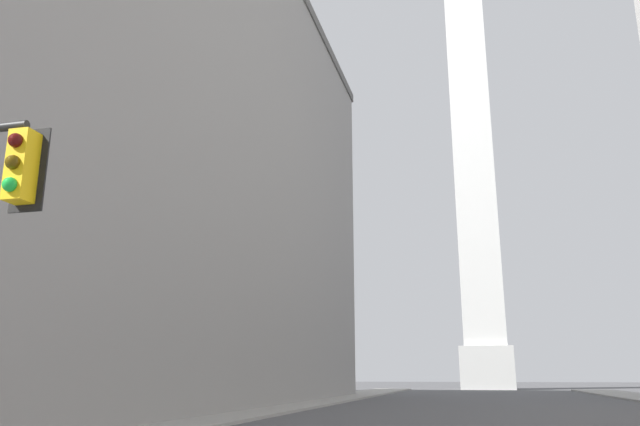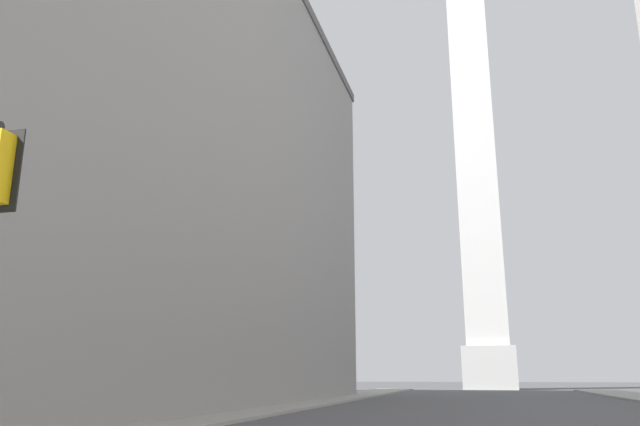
% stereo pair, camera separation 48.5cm
% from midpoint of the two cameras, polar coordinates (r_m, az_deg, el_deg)
% --- Properties ---
extents(sidewalk_left, '(5.00, 112.94, 0.15)m').
position_cam_midpoint_polar(sidewalk_left, '(37.18, -5.47, -17.45)').
color(sidewalk_left, gray).
rests_on(sidewalk_left, ground_plane).
extents(building_left, '(29.54, 58.88, 33.21)m').
position_cam_midpoint_polar(building_left, '(47.13, -22.01, 4.61)').
color(building_left, gray).
rests_on(building_left, ground_plane).
extents(obelisk, '(7.45, 7.45, 72.51)m').
position_cam_midpoint_polar(obelisk, '(100.65, 14.16, 4.88)').
color(obelisk, silver).
rests_on(obelisk, ground_plane).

